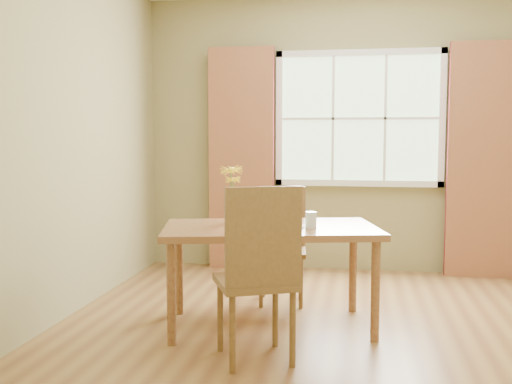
{
  "coord_description": "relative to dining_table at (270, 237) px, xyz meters",
  "views": [
    {
      "loc": [
        -0.01,
        -4.08,
        1.33
      ],
      "look_at": [
        -0.69,
        -0.08,
        0.95
      ],
      "focal_mm": 42.0,
      "sensor_mm": 36.0,
      "label": 1
    }
  ],
  "objects": [
    {
      "name": "water_glass",
      "position": [
        0.28,
        -0.05,
        0.13
      ],
      "size": [
        0.08,
        0.08,
        0.11
      ],
      "color": "silver",
      "rests_on": "dining_table"
    },
    {
      "name": "curtain_right",
      "position": [
        1.74,
        1.81,
        0.46
      ],
      "size": [
        0.65,
        0.08,
        2.2
      ],
      "primitive_type": "cube",
      "color": "maroon",
      "rests_on": "room"
    },
    {
      "name": "croissant_sandwich",
      "position": [
        -0.05,
        -0.11,
        0.15
      ],
      "size": [
        0.19,
        0.14,
        0.13
      ],
      "rotation": [
        0.0,
        0.0,
        0.13
      ],
      "color": "#E4BC4D",
      "rests_on": "plate"
    },
    {
      "name": "plate",
      "position": [
        -0.07,
        -0.14,
        0.08
      ],
      "size": [
        0.29,
        0.29,
        0.01
      ],
      "primitive_type": "cube",
      "rotation": [
        0.0,
        0.0,
        0.4
      ],
      "color": "#75C531",
      "rests_on": "placemat"
    },
    {
      "name": "room",
      "position": [
        0.59,
        0.03,
        0.71
      ],
      "size": [
        4.24,
        3.84,
        2.74
      ],
      "color": "brown",
      "rests_on": "ground"
    },
    {
      "name": "curtain_left",
      "position": [
        -0.56,
        1.81,
        0.46
      ],
      "size": [
        0.65,
        0.08,
        2.2
      ],
      "primitive_type": "cube",
      "color": "maroon",
      "rests_on": "room"
    },
    {
      "name": "dining_table",
      "position": [
        0.0,
        0.0,
        0.0
      ],
      "size": [
        1.6,
        1.12,
        0.71
      ],
      "rotation": [
        0.0,
        0.0,
        0.22
      ],
      "color": "olive",
      "rests_on": "room"
    },
    {
      "name": "chair_far",
      "position": [
        -0.01,
        0.7,
        -0.13
      ],
      "size": [
        0.42,
        0.42,
        0.92
      ],
      "rotation": [
        0.0,
        0.0,
        0.1
      ],
      "color": "brown",
      "rests_on": "room"
    },
    {
      "name": "placemat",
      "position": [
        -0.01,
        -0.14,
        0.08
      ],
      "size": [
        0.51,
        0.41,
        0.01
      ],
      "primitive_type": "cube",
      "rotation": [
        0.0,
        0.0,
        -0.19
      ],
      "color": "beige",
      "rests_on": "dining_table"
    },
    {
      "name": "window",
      "position": [
        0.59,
        1.9,
        0.86
      ],
      "size": [
        1.62,
        0.06,
        1.32
      ],
      "color": "#A2C796",
      "rests_on": "room"
    },
    {
      "name": "chair_near",
      "position": [
        0.04,
        -0.7,
        -0.06
      ],
      "size": [
        0.58,
        0.58,
        1.05
      ],
      "rotation": [
        0.0,
        0.0,
        0.42
      ],
      "color": "brown",
      "rests_on": "room"
    },
    {
      "name": "flower_vase",
      "position": [
        -0.29,
        0.1,
        0.32
      ],
      "size": [
        0.17,
        0.17,
        0.41
      ],
      "color": "silver",
      "rests_on": "dining_table"
    }
  ]
}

